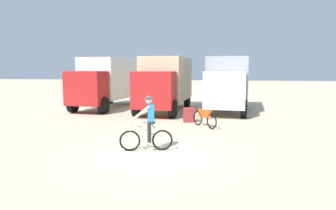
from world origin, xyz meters
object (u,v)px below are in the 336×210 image
Objects in this scene: box_truck_avon_van at (108,80)px; bicycle_spare at (205,118)px; box_truck_grey_hauler at (228,81)px; supply_crate at (189,115)px; cyclist_orange_shirt at (148,125)px; box_truck_tan_camper at (166,81)px.

box_truck_avon_van reaches higher than bicycle_spare.
box_truck_grey_hauler is 9.94× the size of supply_crate.
box_truck_avon_van is 9.17m from bicycle_spare.
bicycle_spare is at bearing 69.40° from cyclist_orange_shirt.
box_truck_tan_camper is at bearing -12.50° from box_truck_avon_van.
supply_crate is (1.85, -3.83, -1.53)m from box_truck_tan_camper.
supply_crate is (0.80, 5.57, -0.50)m from cyclist_orange_shirt.
box_truck_grey_hauler is (3.89, 0.66, 0.00)m from box_truck_tan_camper.
bicycle_spare is (2.68, -5.06, -1.48)m from box_truck_tan_camper.
supply_crate is at bearing 81.81° from cyclist_orange_shirt.
box_truck_grey_hauler reaches higher than bicycle_spare.
box_truck_tan_camper is at bearing -170.34° from box_truck_grey_hauler.
box_truck_avon_van is 3.82× the size of cyclist_orange_shirt.
bicycle_spare is 1.49m from supply_crate.
box_truck_avon_van is at bearing 167.50° from box_truck_tan_camper.
box_truck_grey_hauler is 5.16m from supply_crate.
box_truck_grey_hauler is at bearing 78.02° from bicycle_spare.
box_truck_grey_hauler is (8.01, -0.25, 0.00)m from box_truck_avon_van.
supply_crate is at bearing -64.25° from box_truck_tan_camper.
box_truck_avon_van reaches higher than supply_crate.
supply_crate is at bearing -114.47° from box_truck_grey_hauler.
supply_crate is at bearing 123.94° from bicycle_spare.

